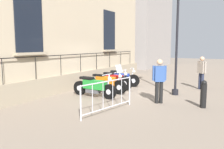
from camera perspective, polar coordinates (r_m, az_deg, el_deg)
name	(u,v)px	position (r m, az deg, el deg)	size (l,w,h in m)	color
ground_plane	(116,92)	(10.94, 1.05, -4.24)	(60.00, 60.00, 0.00)	gray
building_facade	(73,15)	(12.19, -9.48, 14.16)	(0.82, 13.98, 7.57)	tan
motorcycle_green	(94,87)	(9.80, -4.42, -3.04)	(2.16, 0.66, 1.02)	black
motorcycle_orange	(105,83)	(10.66, -1.62, -2.16)	(2.18, 0.54, 1.32)	black
motorcycle_red	(114,81)	(11.47, 0.46, -1.55)	(1.99, 0.59, 0.99)	black
motorcycle_blue	(121,78)	(12.28, 2.17, -0.95)	(1.98, 0.80, 1.01)	black
lamppost	(178,21)	(10.46, 15.82, 12.52)	(0.29, 0.99, 4.65)	black
crowd_barrier	(108,95)	(7.56, -0.99, -5.08)	(0.49, 2.39, 1.05)	#B7B7BF
bollard	(204,94)	(8.70, 21.59, -4.48)	(0.21, 0.21, 0.97)	black
pedestrian_standing	(159,79)	(8.82, 11.55, -0.99)	(0.46, 0.38, 1.66)	black
pedestrian_walking	(202,71)	(12.17, 21.18, 0.80)	(0.45, 0.39, 1.62)	#23283D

